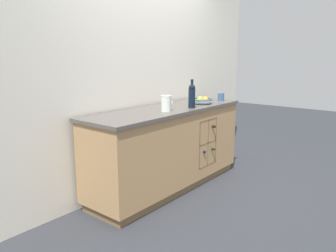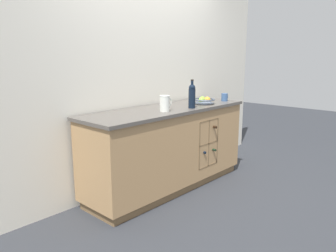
{
  "view_description": "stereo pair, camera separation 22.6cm",
  "coord_description": "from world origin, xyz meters",
  "px_view_note": "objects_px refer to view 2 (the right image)",
  "views": [
    {
      "loc": [
        -2.77,
        -2.24,
        1.48
      ],
      "look_at": [
        0.0,
        0.0,
        0.72
      ],
      "focal_mm": 35.0,
      "sensor_mm": 36.0,
      "label": 1
    },
    {
      "loc": [
        -2.62,
        -2.41,
        1.48
      ],
      "look_at": [
        0.0,
        0.0,
        0.72
      ],
      "focal_mm": 35.0,
      "sensor_mm": 36.0,
      "label": 2
    }
  ],
  "objects_px": {
    "standing_wine_bottle": "(192,95)",
    "white_pitcher": "(165,103)",
    "ceramic_mug": "(225,97)",
    "fruit_bowl": "(204,100)"
  },
  "relations": [
    {
      "from": "fruit_bowl",
      "to": "ceramic_mug",
      "type": "relative_size",
      "value": 2.19
    },
    {
      "from": "ceramic_mug",
      "to": "standing_wine_bottle",
      "type": "distance_m",
      "value": 0.75
    },
    {
      "from": "white_pitcher",
      "to": "standing_wine_bottle",
      "type": "bearing_deg",
      "value": -11.11
    },
    {
      "from": "fruit_bowl",
      "to": "ceramic_mug",
      "type": "height_order",
      "value": "ceramic_mug"
    },
    {
      "from": "ceramic_mug",
      "to": "standing_wine_bottle",
      "type": "height_order",
      "value": "standing_wine_bottle"
    },
    {
      "from": "standing_wine_bottle",
      "to": "white_pitcher",
      "type": "bearing_deg",
      "value": 168.89
    },
    {
      "from": "fruit_bowl",
      "to": "ceramic_mug",
      "type": "distance_m",
      "value": 0.39
    },
    {
      "from": "fruit_bowl",
      "to": "standing_wine_bottle",
      "type": "height_order",
      "value": "standing_wine_bottle"
    },
    {
      "from": "white_pitcher",
      "to": "ceramic_mug",
      "type": "relative_size",
      "value": 1.37
    },
    {
      "from": "white_pitcher",
      "to": "ceramic_mug",
      "type": "xyz_separation_m",
      "value": [
        1.1,
        -0.01,
        -0.04
      ]
    }
  ]
}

